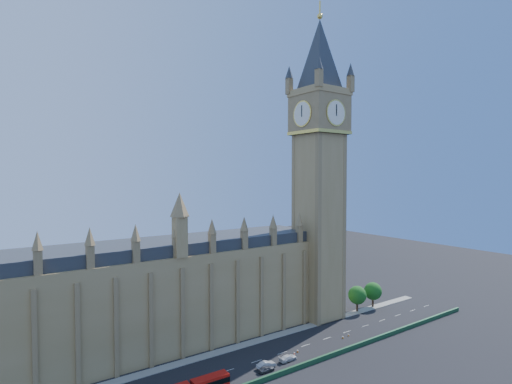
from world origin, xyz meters
TOP-DOWN VIEW (x-y plane):
  - ground at (0.00, 0.00)m, footprint 400.00×400.00m
  - palace_westminster at (-25.00, 22.00)m, footprint 120.00×20.00m
  - elizabeth_tower at (38.00, 13.99)m, footprint 20.59×20.59m
  - bridge_parapet at (0.00, -9.00)m, footprint 160.00×0.60m
  - kerb_north at (0.00, 9.50)m, footprint 160.00×3.00m
  - tree_east_near at (52.22, 10.08)m, footprint 6.00×6.00m
  - tree_east_far at (60.22, 10.08)m, footprint 6.00×6.00m
  - car_grey at (2.81, -5.58)m, footprint 4.08×1.71m
  - car_silver at (3.85, -4.14)m, footprint 4.82×1.77m
  - car_white at (10.44, -4.23)m, footprint 5.01×2.30m
  - cone_a at (15.44, -2.00)m, footprint 0.50×0.50m
  - cone_b at (31.49, -2.58)m, footprint 0.57×0.57m
  - cone_c at (14.00, -2.44)m, footprint 0.51×0.51m
  - cone_d at (34.00, -2.39)m, footprint 0.45×0.45m

SIDE VIEW (x-z plane):
  - ground at x=0.00m, z-range 0.00..0.00m
  - kerb_north at x=0.00m, z-range 0.00..0.16m
  - cone_c at x=14.00m, z-range 0.00..0.62m
  - cone_d at x=34.00m, z-range 0.00..0.67m
  - cone_a at x=15.44m, z-range 0.00..0.73m
  - cone_b at x=31.49m, z-range -0.01..0.76m
  - bridge_parapet at x=0.00m, z-range 0.00..1.20m
  - car_grey at x=2.81m, z-range 0.00..1.38m
  - car_white at x=10.44m, z-range 0.00..1.42m
  - car_silver at x=3.85m, z-range 0.00..1.57m
  - tree_east_near at x=52.22m, z-range 1.39..9.89m
  - tree_east_far at x=60.22m, z-range 1.39..9.89m
  - palace_westminster at x=-25.00m, z-range -0.14..27.86m
  - elizabeth_tower at x=38.00m, z-range 2.06..107.06m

